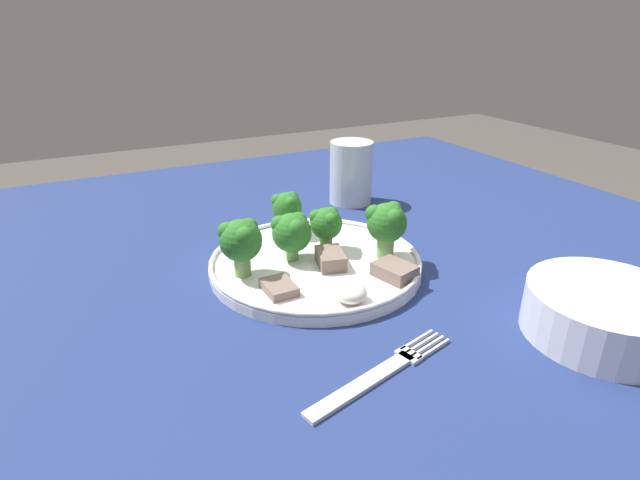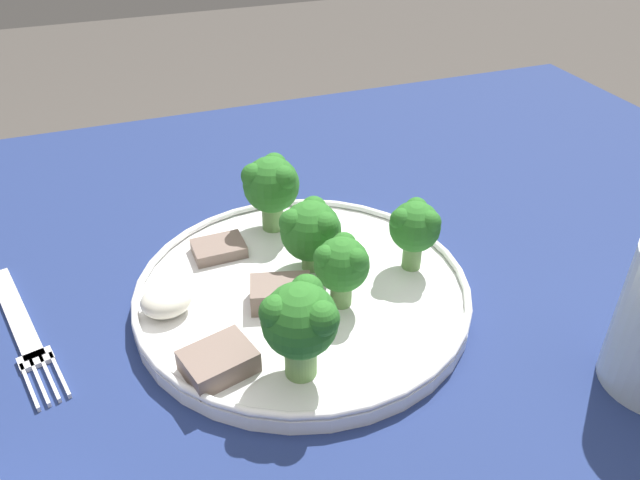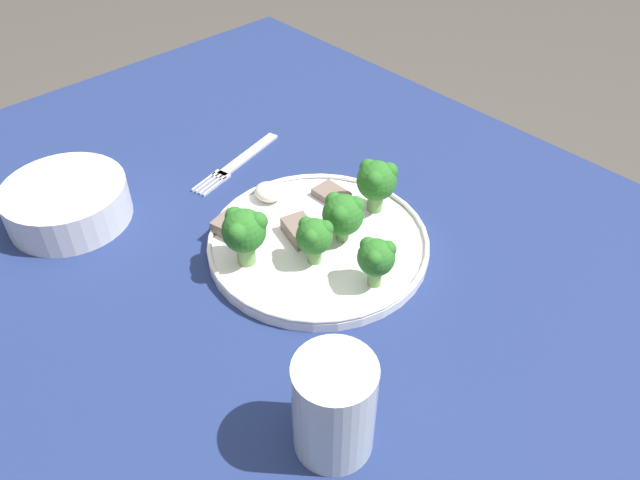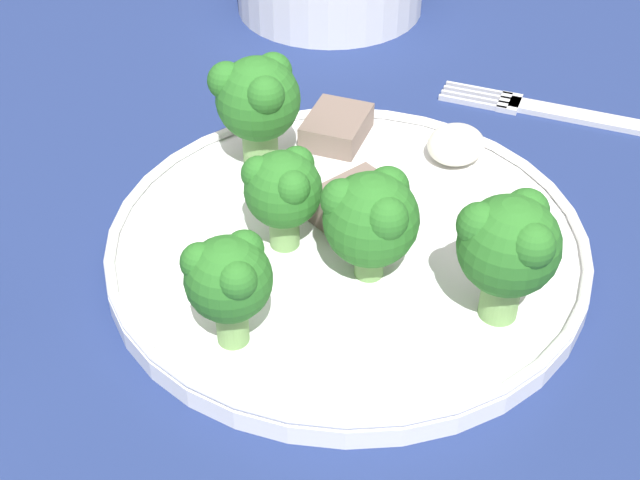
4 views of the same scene
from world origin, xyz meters
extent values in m
cube|color=navy|center=(0.00, 0.00, 0.73)|extent=(1.16, 1.03, 0.03)
cylinder|color=brown|center=(0.52, 0.46, 0.36)|extent=(0.06, 0.06, 0.72)
cylinder|color=white|center=(-0.02, -0.10, 0.76)|extent=(0.27, 0.27, 0.01)
torus|color=white|center=(-0.02, -0.10, 0.76)|extent=(0.27, 0.27, 0.01)
cube|color=silver|center=(0.20, -0.16, 0.75)|extent=(0.05, 0.13, 0.00)
cube|color=silver|center=(0.18, -0.10, 0.75)|extent=(0.03, 0.02, 0.00)
cube|color=silver|center=(0.19, -0.08, 0.75)|extent=(0.01, 0.05, 0.00)
cube|color=silver|center=(0.18, -0.08, 0.75)|extent=(0.01, 0.05, 0.00)
cube|color=silver|center=(0.17, -0.08, 0.75)|extent=(0.01, 0.05, 0.00)
cube|color=silver|center=(0.17, -0.08, 0.75)|extent=(0.01, 0.05, 0.00)
cylinder|color=#709E56|center=(-0.02, -0.20, 0.78)|extent=(0.02, 0.02, 0.03)
sphere|color=#286B23|center=(-0.02, -0.20, 0.81)|extent=(0.05, 0.05, 0.05)
sphere|color=#286B23|center=(-0.01, -0.20, 0.82)|extent=(0.02, 0.02, 0.02)
sphere|color=#286B23|center=(-0.03, -0.18, 0.82)|extent=(0.02, 0.02, 0.02)
sphere|color=#286B23|center=(-0.03, -0.21, 0.82)|extent=(0.02, 0.02, 0.02)
cylinder|color=#709E56|center=(-0.04, -0.07, 0.77)|extent=(0.02, 0.02, 0.02)
sphere|color=#286B23|center=(-0.04, -0.07, 0.80)|extent=(0.04, 0.04, 0.04)
sphere|color=#286B23|center=(-0.03, -0.07, 0.81)|extent=(0.02, 0.02, 0.02)
sphere|color=#286B23|center=(-0.05, -0.06, 0.81)|extent=(0.02, 0.02, 0.02)
sphere|color=#286B23|center=(-0.05, -0.08, 0.81)|extent=(0.02, 0.02, 0.02)
cylinder|color=#709E56|center=(0.01, -0.02, 0.78)|extent=(0.02, 0.02, 0.03)
sphere|color=#286B23|center=(0.01, -0.02, 0.81)|extent=(0.05, 0.05, 0.05)
sphere|color=#286B23|center=(0.02, -0.02, 0.82)|extent=(0.02, 0.02, 0.02)
sphere|color=#286B23|center=(0.00, 0.00, 0.82)|extent=(0.02, 0.02, 0.02)
sphere|color=#286B23|center=(0.00, -0.03, 0.82)|extent=(0.02, 0.02, 0.02)
cylinder|color=#709E56|center=(-0.12, -0.10, 0.77)|extent=(0.02, 0.02, 0.03)
sphere|color=#286B23|center=(-0.12, -0.10, 0.80)|extent=(0.04, 0.04, 0.04)
sphere|color=#286B23|center=(-0.10, -0.10, 0.81)|extent=(0.02, 0.02, 0.02)
sphere|color=#286B23|center=(-0.12, -0.09, 0.81)|extent=(0.02, 0.02, 0.02)
sphere|color=#286B23|center=(-0.12, -0.11, 0.81)|extent=(0.02, 0.02, 0.02)
cylinder|color=#709E56|center=(-0.04, -0.13, 0.77)|extent=(0.02, 0.02, 0.02)
sphere|color=#286B23|center=(-0.04, -0.13, 0.80)|extent=(0.05, 0.05, 0.05)
sphere|color=#286B23|center=(-0.02, -0.13, 0.81)|extent=(0.02, 0.02, 0.02)
sphere|color=#286B23|center=(-0.04, -0.11, 0.81)|extent=(0.02, 0.02, 0.02)
sphere|color=#286B23|center=(-0.04, -0.14, 0.81)|extent=(0.02, 0.02, 0.02)
cube|color=#756056|center=(0.06, -0.04, 0.77)|extent=(0.05, 0.05, 0.02)
cube|color=#756056|center=(0.00, -0.09, 0.77)|extent=(0.05, 0.04, 0.02)
cube|color=#756056|center=(0.03, -0.17, 0.77)|extent=(0.04, 0.03, 0.01)
ellipsoid|color=silver|center=(0.08, -0.11, 0.77)|extent=(0.04, 0.03, 0.02)
camera|label=1|loc=(0.49, -0.35, 1.04)|focal=28.00mm
camera|label=2|loc=(0.10, 0.27, 1.08)|focal=35.00mm
camera|label=3|loc=(-0.44, 0.28, 1.26)|focal=35.00mm
camera|label=4|loc=(-0.34, -0.31, 1.08)|focal=50.00mm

